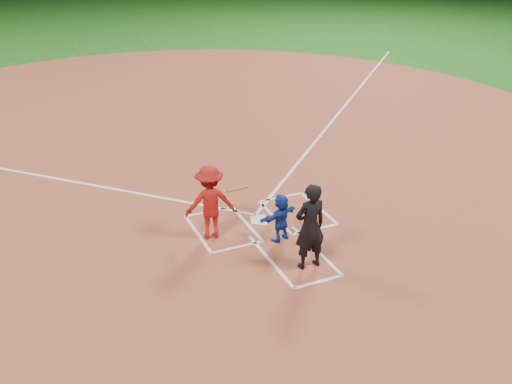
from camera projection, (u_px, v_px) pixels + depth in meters
name	position (u px, v px, depth m)	size (l,w,h in m)	color
ground	(261.00, 221.00, 13.66)	(120.00, 120.00, 0.00)	#185615
home_plate_dirt	(185.00, 140.00, 18.59)	(28.00, 28.00, 0.01)	brown
home_plate	(261.00, 220.00, 13.65)	(0.60, 0.60, 0.02)	silver
catcher	(281.00, 218.00, 12.60)	(1.04, 0.33, 1.12)	#1437A7
umpire	(310.00, 227.00, 11.46)	(0.68, 0.45, 1.88)	black
chalk_markings	(192.00, 147.00, 18.00)	(28.35, 17.32, 0.01)	white
batter_at_plate	(210.00, 202.00, 12.60)	(1.56, 0.82, 1.73)	#A21412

